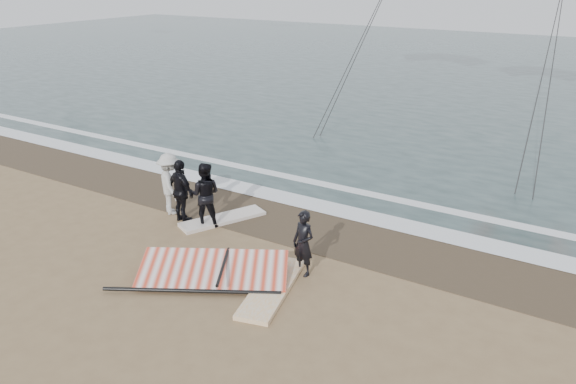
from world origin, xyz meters
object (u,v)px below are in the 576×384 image
(board_white, at_px, (272,288))
(sail_rig, at_px, (215,269))
(man_main, at_px, (303,243))
(board_cream, at_px, (223,219))

(board_white, height_order, sail_rig, sail_rig)
(man_main, bearing_deg, sail_rig, -131.98)
(man_main, relative_size, sail_rig, 0.44)
(man_main, relative_size, board_white, 0.59)
(man_main, height_order, board_cream, man_main)
(board_white, relative_size, board_cream, 1.10)
(board_white, bearing_deg, man_main, 63.43)
(board_white, height_order, board_cream, board_white)
(man_main, height_order, sail_rig, man_main)
(man_main, bearing_deg, board_white, -90.25)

